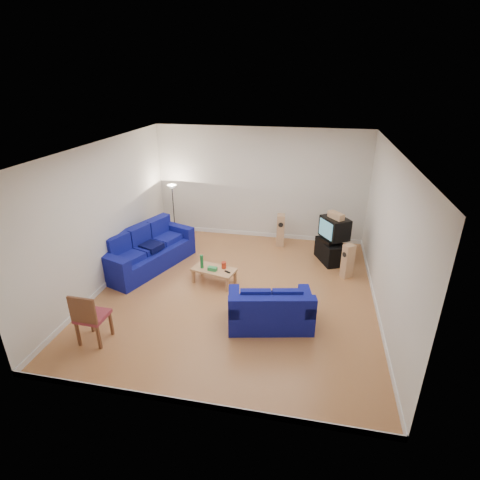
% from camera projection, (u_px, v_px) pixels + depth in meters
% --- Properties ---
extents(room, '(6.01, 6.51, 3.21)m').
position_uv_depth(room, '(236.00, 228.00, 7.79)').
color(room, '#9B5A2F').
rests_on(room, ground).
extents(sofa_three_seat, '(1.87, 2.72, 0.97)m').
position_uv_depth(sofa_three_seat, '(145.00, 253.00, 9.42)').
color(sofa_three_seat, '#04075C').
rests_on(sofa_three_seat, ground).
extents(sofa_loveseat, '(1.75, 1.20, 0.80)m').
position_uv_depth(sofa_loveseat, '(270.00, 312.00, 7.18)').
color(sofa_loveseat, '#04075C').
rests_on(sofa_loveseat, ground).
extents(coffee_table, '(1.09, 0.72, 0.36)m').
position_uv_depth(coffee_table, '(214.00, 271.00, 8.67)').
color(coffee_table, tan).
rests_on(coffee_table, ground).
extents(bottle, '(0.08, 0.08, 0.32)m').
position_uv_depth(bottle, '(202.00, 262.00, 8.63)').
color(bottle, '#197233').
rests_on(bottle, coffee_table).
extents(tissue_box, '(0.22, 0.14, 0.08)m').
position_uv_depth(tissue_box, '(212.00, 269.00, 8.56)').
color(tissue_box, green).
rests_on(tissue_box, coffee_table).
extents(red_canister, '(0.13, 0.13, 0.15)m').
position_uv_depth(red_canister, '(224.00, 265.00, 8.65)').
color(red_canister, red).
rests_on(red_canister, coffee_table).
extents(remote, '(0.15, 0.11, 0.02)m').
position_uv_depth(remote, '(228.00, 272.00, 8.49)').
color(remote, black).
rests_on(remote, coffee_table).
extents(tv_stand, '(0.82, 1.02, 0.55)m').
position_uv_depth(tv_stand, '(330.00, 251.00, 9.71)').
color(tv_stand, black).
rests_on(tv_stand, ground).
extents(av_receiver, '(0.55, 0.57, 0.10)m').
position_uv_depth(av_receiver, '(329.00, 240.00, 9.54)').
color(av_receiver, black).
rests_on(av_receiver, tv_stand).
extents(television, '(0.81, 0.86, 0.54)m').
position_uv_depth(television, '(334.00, 228.00, 9.47)').
color(television, black).
rests_on(television, av_receiver).
extents(centre_speaker, '(0.42, 0.45, 0.16)m').
position_uv_depth(centre_speaker, '(336.00, 216.00, 9.28)').
color(centre_speaker, tan).
rests_on(centre_speaker, television).
extents(speaker_left, '(0.23, 0.30, 0.92)m').
position_uv_depth(speaker_left, '(281.00, 230.00, 10.52)').
color(speaker_left, tan).
rests_on(speaker_left, ground).
extents(speaker_right, '(0.31, 0.31, 0.84)m').
position_uv_depth(speaker_right, '(348.00, 261.00, 8.88)').
color(speaker_right, tan).
rests_on(speaker_right, ground).
extents(floor_lamp, '(0.27, 0.27, 1.60)m').
position_uv_depth(floor_lamp, '(172.00, 194.00, 10.74)').
color(floor_lamp, black).
rests_on(floor_lamp, ground).
extents(dining_chair, '(0.51, 0.51, 1.04)m').
position_uv_depth(dining_chair, '(89.00, 316.00, 6.59)').
color(dining_chair, brown).
rests_on(dining_chair, ground).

